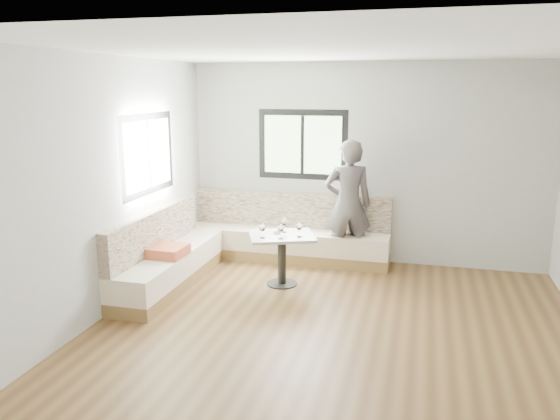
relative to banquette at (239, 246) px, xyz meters
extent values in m
cube|color=brown|center=(1.59, -1.63, -0.33)|extent=(5.00, 5.00, 0.01)
cube|color=white|center=(1.59, -1.63, 2.47)|extent=(5.00, 5.00, 0.01)
cube|color=#B7B7B2|center=(1.59, 0.87, 1.07)|extent=(5.00, 0.01, 2.80)
cube|color=#B7B7B2|center=(1.59, -4.13, 1.07)|extent=(5.00, 0.01, 2.80)
cube|color=#B7B7B2|center=(-0.91, -1.63, 1.07)|extent=(0.01, 5.00, 2.80)
cube|color=black|center=(0.69, 0.86, 1.32)|extent=(1.30, 0.02, 1.00)
cube|color=black|center=(-0.90, -0.73, 1.32)|extent=(0.02, 1.30, 1.00)
cube|color=olive|center=(0.54, 0.60, -0.25)|extent=(2.90, 0.55, 0.16)
cube|color=beige|center=(0.54, 0.60, -0.03)|extent=(2.90, 0.55, 0.29)
cube|color=beige|center=(0.54, 0.80, 0.37)|extent=(2.90, 0.14, 0.50)
cube|color=olive|center=(-0.63, -0.80, -0.25)|extent=(0.55, 2.25, 0.16)
cube|color=beige|center=(-0.63, -0.80, -0.03)|extent=(0.55, 2.25, 0.29)
cube|color=beige|center=(-0.84, -0.80, 0.37)|extent=(0.14, 2.25, 0.50)
cube|color=#B16844|center=(-0.56, -0.99, 0.18)|extent=(0.43, 0.43, 0.13)
cylinder|color=black|center=(0.72, -0.41, -0.32)|extent=(0.39, 0.39, 0.02)
cylinder|color=black|center=(0.72, -0.41, -0.02)|extent=(0.11, 0.11, 0.62)
cube|color=silver|center=(0.72, -0.41, 0.30)|extent=(0.97, 0.87, 0.04)
imported|color=#4F4849|center=(1.41, 0.52, 0.56)|extent=(0.74, 0.59, 1.78)
cylinder|color=white|center=(0.63, -0.34, 0.34)|extent=(0.10, 0.10, 0.04)
sphere|color=black|center=(0.65, -0.33, 0.35)|extent=(0.02, 0.02, 0.02)
sphere|color=black|center=(0.62, -0.33, 0.35)|extent=(0.02, 0.02, 0.02)
sphere|color=black|center=(0.64, -0.36, 0.35)|extent=(0.02, 0.02, 0.02)
cylinder|color=white|center=(0.53, -0.62, 0.32)|extent=(0.06, 0.06, 0.01)
cylinder|color=white|center=(0.53, -0.62, 0.37)|extent=(0.01, 0.01, 0.08)
ellipsoid|color=white|center=(0.53, -0.62, 0.46)|extent=(0.08, 0.08, 0.10)
cylinder|color=#480306|center=(0.53, -0.62, 0.43)|extent=(0.06, 0.06, 0.02)
cylinder|color=white|center=(0.75, -0.59, 0.32)|extent=(0.06, 0.06, 0.01)
cylinder|color=white|center=(0.75, -0.59, 0.37)|extent=(0.01, 0.01, 0.08)
ellipsoid|color=white|center=(0.75, -0.59, 0.46)|extent=(0.08, 0.08, 0.10)
cylinder|color=#480306|center=(0.75, -0.59, 0.43)|extent=(0.06, 0.06, 0.02)
cylinder|color=white|center=(0.95, -0.45, 0.32)|extent=(0.06, 0.06, 0.01)
cylinder|color=white|center=(0.95, -0.45, 0.37)|extent=(0.01, 0.01, 0.08)
ellipsoid|color=white|center=(0.95, -0.45, 0.46)|extent=(0.08, 0.08, 0.10)
cylinder|color=#480306|center=(0.95, -0.45, 0.43)|extent=(0.06, 0.06, 0.02)
cylinder|color=white|center=(0.72, -0.29, 0.32)|extent=(0.06, 0.06, 0.01)
cylinder|color=white|center=(0.72, -0.29, 0.37)|extent=(0.01, 0.01, 0.08)
ellipsoid|color=white|center=(0.72, -0.29, 0.46)|extent=(0.08, 0.08, 0.10)
cylinder|color=#480306|center=(0.72, -0.29, 0.43)|extent=(0.06, 0.06, 0.02)
camera|label=1|loc=(2.38, -6.77, 2.13)|focal=35.00mm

